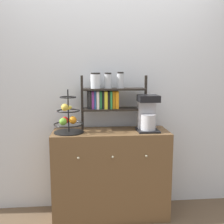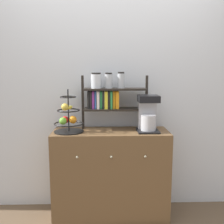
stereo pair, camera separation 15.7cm
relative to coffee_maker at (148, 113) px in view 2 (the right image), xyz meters
name	(u,v)px [view 2 (the right image)]	position (x,y,z in m)	size (l,w,h in m)	color
wall_back	(110,89)	(-0.37, 0.26, 0.22)	(7.00, 0.05, 2.60)	silver
sideboard	(111,174)	(-0.37, 0.01, -0.63)	(1.16, 0.44, 0.90)	brown
coffee_maker	(148,113)	(0.00, 0.00, 0.00)	(0.21, 0.24, 0.36)	black
fruit_stand	(68,119)	(-0.78, -0.02, -0.05)	(0.29, 0.29, 0.42)	black
shelf_hutch	(108,95)	(-0.39, 0.10, 0.17)	(0.67, 0.20, 0.59)	black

